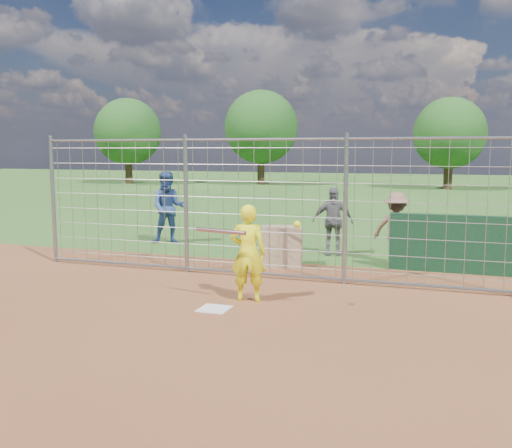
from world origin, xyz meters
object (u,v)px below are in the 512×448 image
at_px(batter, 248,253).
at_px(bystander_c, 396,228).
at_px(equipment_bin, 281,246).
at_px(bystander_a, 169,208).
at_px(bystander_b, 333,221).

height_order(batter, bystander_c, batter).
distance_m(batter, equipment_bin, 2.76).
height_order(bystander_c, equipment_bin, bystander_c).
distance_m(batter, bystander_a, 5.87).
xyz_separation_m(batter, equipment_bin, (-0.27, 2.72, -0.35)).
height_order(batter, bystander_a, bystander_a).
xyz_separation_m(bystander_a, bystander_c, (5.58, -0.73, -0.17)).
bearing_deg(batter, bystander_b, -106.10).
distance_m(bystander_a, bystander_b, 4.18).
relative_size(batter, bystander_c, 1.03).
bearing_deg(equipment_bin, bystander_a, 133.76).
xyz_separation_m(bystander_a, bystander_b, (4.17, -0.23, -0.14)).
relative_size(bystander_a, bystander_b, 1.19).
relative_size(bystander_a, equipment_bin, 2.24).
distance_m(bystander_c, equipment_bin, 2.41).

